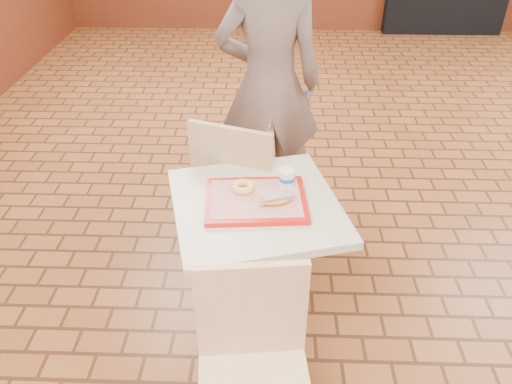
{
  "coord_description": "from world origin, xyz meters",
  "views": [
    {
      "loc": [
        -1.13,
        -2.22,
        2.14
      ],
      "look_at": [
        -1.19,
        -0.36,
        0.85
      ],
      "focal_mm": 35.0,
      "sensor_mm": 36.0,
      "label": 1
    }
  ],
  "objects_px": {
    "customer": "(269,85)",
    "long_john_donut": "(276,199)",
    "chair_main_front": "(254,365)",
    "serving_tray": "(256,200)",
    "ring_donut": "(243,187)",
    "chair_main_back": "(240,187)",
    "main_table": "(256,245)",
    "paper_cup": "(287,179)"
  },
  "relations": [
    {
      "from": "main_table",
      "to": "paper_cup",
      "type": "height_order",
      "value": "paper_cup"
    },
    {
      "from": "paper_cup",
      "to": "ring_donut",
      "type": "bearing_deg",
      "value": -171.68
    },
    {
      "from": "chair_main_back",
      "to": "customer",
      "type": "height_order",
      "value": "customer"
    },
    {
      "from": "chair_main_back",
      "to": "paper_cup",
      "type": "relative_size",
      "value": 10.75
    },
    {
      "from": "serving_tray",
      "to": "long_john_donut",
      "type": "height_order",
      "value": "long_john_donut"
    },
    {
      "from": "customer",
      "to": "long_john_donut",
      "type": "xyz_separation_m",
      "value": [
        0.05,
        -1.13,
        -0.07
      ]
    },
    {
      "from": "chair_main_back",
      "to": "chair_main_front",
      "type": "bearing_deg",
      "value": 114.68
    },
    {
      "from": "chair_main_back",
      "to": "ring_donut",
      "type": "distance_m",
      "value": 0.5
    },
    {
      "from": "chair_main_front",
      "to": "serving_tray",
      "type": "height_order",
      "value": "chair_main_front"
    },
    {
      "from": "long_john_donut",
      "to": "chair_main_back",
      "type": "bearing_deg",
      "value": 111.14
    },
    {
      "from": "chair_main_back",
      "to": "long_john_donut",
      "type": "bearing_deg",
      "value": 129.91
    },
    {
      "from": "ring_donut",
      "to": "long_john_donut",
      "type": "xyz_separation_m",
      "value": [
        0.16,
        -0.1,
        0.0
      ]
    },
    {
      "from": "long_john_donut",
      "to": "paper_cup",
      "type": "distance_m",
      "value": 0.14
    },
    {
      "from": "customer",
      "to": "serving_tray",
      "type": "xyz_separation_m",
      "value": [
        -0.04,
        -1.09,
        -0.11
      ]
    },
    {
      "from": "main_table",
      "to": "customer",
      "type": "height_order",
      "value": "customer"
    },
    {
      "from": "customer",
      "to": "chair_main_front",
      "type": "bearing_deg",
      "value": 86.17
    },
    {
      "from": "chair_main_front",
      "to": "chair_main_back",
      "type": "height_order",
      "value": "chair_main_back"
    },
    {
      "from": "chair_main_front",
      "to": "ring_donut",
      "type": "bearing_deg",
      "value": 89.69
    },
    {
      "from": "paper_cup",
      "to": "customer",
      "type": "bearing_deg",
      "value": 95.54
    },
    {
      "from": "chair_main_back",
      "to": "serving_tray",
      "type": "height_order",
      "value": "chair_main_back"
    },
    {
      "from": "ring_donut",
      "to": "long_john_donut",
      "type": "distance_m",
      "value": 0.19
    },
    {
      "from": "long_john_donut",
      "to": "paper_cup",
      "type": "height_order",
      "value": "paper_cup"
    },
    {
      "from": "chair_main_front",
      "to": "paper_cup",
      "type": "distance_m",
      "value": 0.85
    },
    {
      "from": "chair_main_front",
      "to": "chair_main_back",
      "type": "xyz_separation_m",
      "value": [
        -0.12,
        1.15,
        0.04
      ]
    },
    {
      "from": "chair_main_back",
      "to": "ring_donut",
      "type": "bearing_deg",
      "value": 114.42
    },
    {
      "from": "ring_donut",
      "to": "main_table",
      "type": "bearing_deg",
      "value": -43.56
    },
    {
      "from": "main_table",
      "to": "paper_cup",
      "type": "relative_size",
      "value": 8.53
    },
    {
      "from": "ring_donut",
      "to": "chair_main_back",
      "type": "bearing_deg",
      "value": 95.66
    },
    {
      "from": "main_table",
      "to": "long_john_donut",
      "type": "distance_m",
      "value": 0.32
    },
    {
      "from": "main_table",
      "to": "ring_donut",
      "type": "bearing_deg",
      "value": 136.44
    },
    {
      "from": "main_table",
      "to": "paper_cup",
      "type": "bearing_deg",
      "value": 32.75
    },
    {
      "from": "paper_cup",
      "to": "chair_main_front",
      "type": "bearing_deg",
      "value": -99.36
    },
    {
      "from": "chair_main_back",
      "to": "long_john_donut",
      "type": "distance_m",
      "value": 0.61
    },
    {
      "from": "chair_main_back",
      "to": "paper_cup",
      "type": "bearing_deg",
      "value": 141.76
    },
    {
      "from": "serving_tray",
      "to": "long_john_donut",
      "type": "bearing_deg",
      "value": -23.02
    },
    {
      "from": "main_table",
      "to": "ring_donut",
      "type": "relative_size",
      "value": 7.24
    },
    {
      "from": "chair_main_back",
      "to": "paper_cup",
      "type": "height_order",
      "value": "chair_main_back"
    },
    {
      "from": "serving_tray",
      "to": "long_john_donut",
      "type": "xyz_separation_m",
      "value": [
        0.09,
        -0.04,
        0.04
      ]
    },
    {
      "from": "long_john_donut",
      "to": "paper_cup",
      "type": "bearing_deg",
      "value": 69.35
    },
    {
      "from": "ring_donut",
      "to": "paper_cup",
      "type": "xyz_separation_m",
      "value": [
        0.21,
        0.03,
        0.03
      ]
    },
    {
      "from": "customer",
      "to": "serving_tray",
      "type": "relative_size",
      "value": 3.97
    },
    {
      "from": "main_table",
      "to": "chair_main_front",
      "type": "relative_size",
      "value": 0.85
    }
  ]
}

